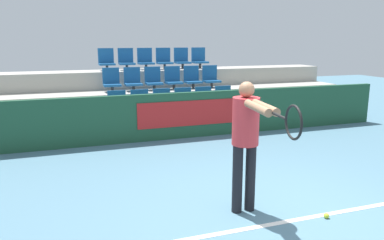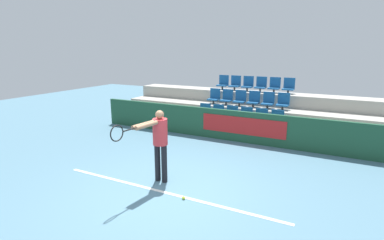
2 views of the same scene
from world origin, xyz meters
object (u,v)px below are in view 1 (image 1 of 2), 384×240
Objects in this scene: stadium_chair_3 at (184,101)px; tennis_player at (247,134)px; stadium_chair_5 at (224,99)px; stadium_chair_8 at (153,80)px; stadium_chair_9 at (173,79)px; stadium_chair_11 at (211,78)px; stadium_chair_17 at (199,59)px; stadium_chair_13 at (126,60)px; stadium_chair_2 at (163,103)px; stadium_chair_7 at (133,80)px; stadium_chair_16 at (182,59)px; stadium_chair_14 at (145,60)px; stadium_chair_12 at (106,61)px; stadium_chair_4 at (204,100)px; stadium_chair_6 at (112,81)px; stadium_chair_15 at (164,60)px; stadium_chair_0 at (118,105)px; stadium_chair_10 at (192,78)px; stadium_chair_1 at (141,104)px; tennis_ball at (326,216)px.

stadium_chair_3 is 4.50m from tennis_player.
stadium_chair_8 is at bearing 150.20° from stadium_chair_5.
stadium_chair_9 is at bearing 90.00° from stadium_chair_3.
stadium_chair_11 is 1.00× the size of stadium_chair_17.
stadium_chair_13 is at bearing 180.00° from stadium_chair_17.
stadium_chair_2 is 1.13m from stadium_chair_7.
stadium_chair_16 is at bearing 86.90° from tennis_player.
stadium_chair_8 is 1.00× the size of stadium_chair_11.
stadium_chair_14 is 6.27m from tennis_player.
stadium_chair_4 is at bearing -40.66° from stadium_chair_12.
stadium_chair_14 reaches higher than stadium_chair_4.
stadium_chair_15 reaches higher than stadium_chair_6.
stadium_chair_16 is at bearing 59.80° from stadium_chair_9.
stadium_chair_0 is 2.55m from stadium_chair_15.
stadium_chair_10 is at bearing -120.20° from stadium_chair_17.
stadium_chair_14 is (0.52, 1.80, 0.90)m from stadium_chair_1.
stadium_chair_8 is at bearing 180.00° from stadium_chair_9.
stadium_chair_11 is (1.57, 0.90, 0.45)m from stadium_chair_2.
stadium_chair_6 is 1.00× the size of stadium_chair_14.
stadium_chair_6 is 8.78× the size of tennis_ball.
stadium_chair_5 is 1.00× the size of stadium_chair_14.
stadium_chair_1 is 1.00× the size of stadium_chair_15.
stadium_chair_17 is (1.57, 0.00, 0.00)m from stadium_chair_14.
stadium_chair_10 is 5.47m from tennis_player.
stadium_chair_15 is at bearing 59.80° from stadium_chair_1.
stadium_chair_8 is at bearing 180.00° from stadium_chair_10.
tennis_ball is (0.26, -5.80, -1.12)m from stadium_chair_9.
stadium_chair_1 is at bearing -120.20° from stadium_chair_15.
tennis_player is at bearing -85.46° from stadium_chair_7.
stadium_chair_4 is at bearing -48.88° from stadium_chair_13.
stadium_chair_2 and stadium_chair_4 have the same top height.
tennis_ball is (-0.78, -6.70, -1.57)m from stadium_chair_17.
stadium_chair_12 is (-0.52, 0.90, 0.45)m from stadium_chair_7.
stadium_chair_11 is at bearing 29.80° from stadium_chair_2.
stadium_chair_15 is at bearing 90.00° from stadium_chair_9.
stadium_chair_8 is at bearing 139.34° from stadium_chair_4.
tennis_player reaches higher than stadium_chair_4.
stadium_chair_2 is 2.08m from stadium_chair_13.
stadium_chair_7 is (0.00, 0.90, 0.45)m from stadium_chair_1.
stadium_chair_12 reaches higher than stadium_chair_1.
stadium_chair_7 is at bearing 59.80° from stadium_chair_0.
stadium_chair_15 is at bearing 180.00° from stadium_chair_17.
stadium_chair_3 is 8.78× the size of tennis_ball.
stadium_chair_0 is at bearing 110.51° from tennis_ball.
stadium_chair_3 is 1.00× the size of stadium_chair_17.
stadium_chair_2 is 1.13m from stadium_chair_9.
stadium_chair_1 is 1.00× the size of stadium_chair_2.
stadium_chair_12 is at bearing 139.34° from stadium_chair_4.
stadium_chair_8 is at bearing 97.73° from tennis_ball.
stadium_chair_4 is 1.86m from stadium_chair_7.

